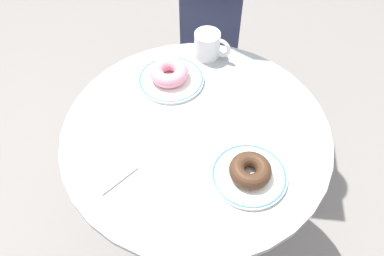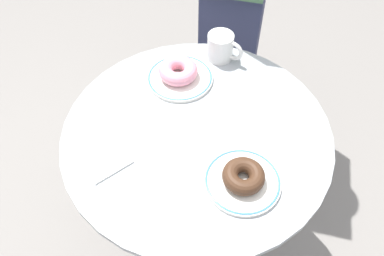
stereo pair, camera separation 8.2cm
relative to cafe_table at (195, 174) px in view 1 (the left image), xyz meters
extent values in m
cube|color=gray|center=(0.00, 0.00, -0.51)|extent=(7.00, 7.00, 0.02)
cylinder|color=#999EA3|center=(0.00, 0.00, 0.22)|extent=(0.75, 0.75, 0.02)
cylinder|color=#999EA3|center=(0.00, 0.00, -0.13)|extent=(0.06, 0.06, 0.68)
cylinder|color=#999EA3|center=(0.00, 0.00, -0.49)|extent=(0.39, 0.39, 0.03)
cylinder|color=white|center=(-0.20, 0.05, 0.23)|extent=(0.20, 0.20, 0.01)
torus|color=#3D75BC|center=(-0.20, 0.05, 0.24)|extent=(0.20, 0.20, 0.01)
cylinder|color=white|center=(0.20, 0.02, 0.23)|extent=(0.19, 0.19, 0.01)
torus|color=#3D75BC|center=(0.20, 0.02, 0.24)|extent=(0.19, 0.19, 0.01)
torus|color=pink|center=(-0.20, 0.05, 0.26)|extent=(0.17, 0.17, 0.04)
torus|color=#422819|center=(0.20, 0.02, 0.26)|extent=(0.12, 0.12, 0.04)
cube|color=white|center=(-0.04, -0.26, 0.23)|extent=(0.14, 0.13, 0.01)
cylinder|color=white|center=(-0.23, 0.21, 0.27)|extent=(0.08, 0.08, 0.09)
torus|color=white|center=(-0.19, 0.24, 0.27)|extent=(0.07, 0.04, 0.07)
cube|color=#2D3351|center=(-0.50, 0.46, -0.08)|extent=(0.41, 0.40, 0.84)
camera|label=1|loc=(0.53, -0.41, 1.07)|focal=36.54mm
camera|label=2|loc=(0.57, -0.34, 1.07)|focal=36.54mm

